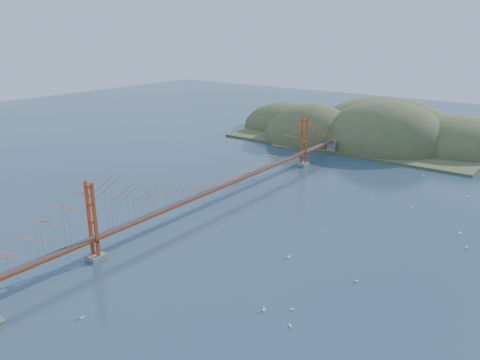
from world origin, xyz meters
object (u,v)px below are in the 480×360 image
Objects in this scene: sailboat_2 at (290,325)px; sailboat_0 at (289,256)px; bridge at (226,165)px; sailboat_1 at (323,232)px.

sailboat_0 is (-8.67, 14.11, 0.01)m from sailboat_2.
bridge is at bearing 138.30° from sailboat_2.
sailboat_1 is (-8.68, 24.80, -0.01)m from sailboat_2.
sailboat_0 is (21.93, -13.15, -6.85)m from bridge.
bridge is 41.55m from sailboat_2.
sailboat_2 is 16.56m from sailboat_0.
sailboat_0 reaches higher than sailboat_1.
sailboat_0 is at bearing -89.97° from sailboat_1.
bridge is 142.80× the size of sailboat_2.
bridge reaches higher than sailboat_1.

